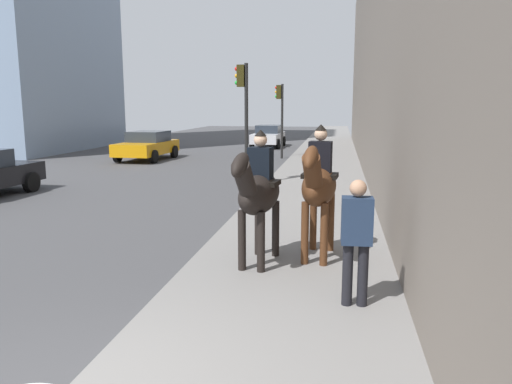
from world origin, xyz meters
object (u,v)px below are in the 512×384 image
(mounted_horse_far, at_px, (319,185))
(traffic_light_near_curb, at_px, (244,106))
(car_far_lane, at_px, (268,136))
(pedestrian_greeting, at_px, (357,234))
(traffic_light_far_curb, at_px, (280,109))
(mounted_horse_near, at_px, (258,192))
(car_near_lane, at_px, (147,145))

(mounted_horse_far, xyz_separation_m, traffic_light_near_curb, (7.76, 2.79, 1.31))
(car_far_lane, bearing_deg, pedestrian_greeting, 11.96)
(traffic_light_far_curb, bearing_deg, mounted_horse_near, -174.41)
(mounted_horse_near, distance_m, mounted_horse_far, 1.08)
(car_near_lane, height_order, traffic_light_near_curb, traffic_light_near_curb)
(mounted_horse_near, relative_size, car_near_lane, 0.52)
(car_far_lane, distance_m, traffic_light_far_curb, 7.36)
(car_far_lane, bearing_deg, mounted_horse_near, 9.09)
(car_near_lane, relative_size, traffic_light_near_curb, 1.05)
(pedestrian_greeting, bearing_deg, mounted_horse_far, 13.94)
(pedestrian_greeting, distance_m, traffic_light_far_curb, 19.56)
(traffic_light_far_curb, bearing_deg, mounted_horse_far, -171.09)
(mounted_horse_far, height_order, traffic_light_far_curb, traffic_light_far_curb)
(mounted_horse_near, relative_size, car_far_lane, 0.52)
(car_far_lane, relative_size, traffic_light_near_curb, 1.05)
(car_near_lane, bearing_deg, mounted_horse_near, 29.98)
(car_near_lane, bearing_deg, mounted_horse_far, 33.42)
(mounted_horse_near, bearing_deg, pedestrian_greeting, 53.39)
(traffic_light_near_curb, bearing_deg, mounted_horse_far, -160.21)
(traffic_light_far_curb, bearing_deg, pedestrian_greeting, -170.30)
(car_far_lane, bearing_deg, traffic_light_near_curb, 6.65)
(mounted_horse_far, height_order, car_far_lane, mounted_horse_far)
(car_far_lane, bearing_deg, mounted_horse_far, 11.47)
(pedestrian_greeting, bearing_deg, traffic_light_far_curb, 7.35)
(car_near_lane, relative_size, car_far_lane, 1.00)
(traffic_light_far_curb, bearing_deg, car_near_lane, 104.90)
(mounted_horse_far, bearing_deg, car_near_lane, -143.29)
(mounted_horse_near, xyz_separation_m, traffic_light_near_curb, (8.24, 1.82, 1.37))
(traffic_light_near_curb, relative_size, traffic_light_far_curb, 1.08)
(car_far_lane, bearing_deg, traffic_light_far_curb, 14.39)
(mounted_horse_near, distance_m, pedestrian_greeting, 2.18)
(pedestrian_greeting, bearing_deg, mounted_horse_near, 43.34)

